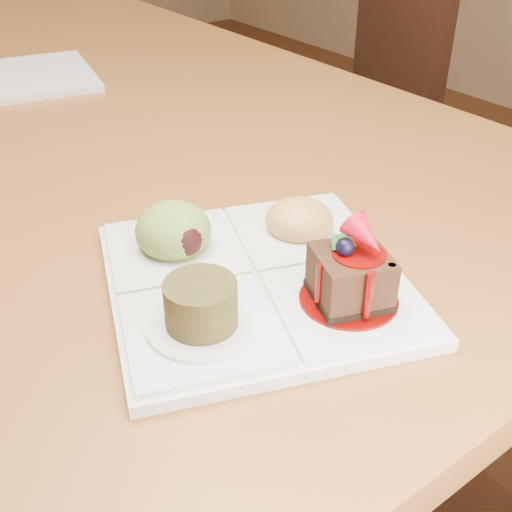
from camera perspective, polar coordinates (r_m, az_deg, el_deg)
ground at (r=1.56m, az=-14.01°, el=-13.43°), size 6.00×6.00×0.00m
dining_table at (r=1.18m, az=-18.46°, el=10.40°), size 1.00×1.80×0.75m
chair_right at (r=1.63m, az=8.52°, el=12.71°), size 0.56×0.56×0.97m
sampler_plate at (r=0.59m, az=-0.26°, el=-0.96°), size 0.34×0.34×0.10m
second_plate at (r=1.23m, az=-20.00°, el=14.67°), size 0.28×0.28×0.01m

